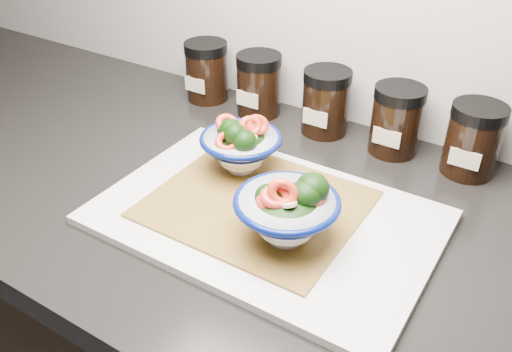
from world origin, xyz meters
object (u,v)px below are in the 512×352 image
Objects in this scene: bowl_left at (240,146)px; spice_jar_e at (473,140)px; spice_jar_b at (259,85)px; spice_jar_c at (326,102)px; spice_jar_d at (396,120)px; cutting_board at (266,217)px; spice_jar_a at (207,71)px; bowl_right at (288,210)px.

spice_jar_e is (0.29, 0.20, 0.00)m from bowl_left.
spice_jar_b and spice_jar_e have the same top height.
bowl_left is 0.21m from spice_jar_c.
spice_jar_d is (0.26, 0.00, 0.00)m from spice_jar_b.
spice_jar_b and spice_jar_d have the same top height.
cutting_board is 0.29m from spice_jar_d.
spice_jar_a is at bearing 180.00° from spice_jar_d.
spice_jar_b is (-0.18, 0.27, 0.05)m from cutting_board.
spice_jar_a is at bearing 137.80° from cutting_board.
bowl_right is at bearing -32.93° from cutting_board.
spice_jar_d is (0.03, 0.31, -0.00)m from bowl_right.
spice_jar_e is (0.15, 0.31, -0.00)m from bowl_right.
spice_jar_a is at bearing 136.40° from bowl_left.
bowl_left is at bearing -65.11° from spice_jar_b.
bowl_right reaches higher than spice_jar_b.
bowl_left is 0.22m from spice_jar_b.
bowl_right is at bearing -95.15° from spice_jar_d.
cutting_board is at bearing -42.20° from spice_jar_a.
bowl_left is 0.93× the size of bowl_right.
spice_jar_d is at bearing 84.85° from bowl_right.
spice_jar_b reaches higher than cutting_board.
spice_jar_b is at bearing 0.00° from spice_jar_a.
spice_jar_e is (0.25, 0.00, 0.00)m from spice_jar_c.
spice_jar_d reaches higher than cutting_board.
bowl_left is 1.09× the size of spice_jar_d.
spice_jar_d is (0.08, 0.27, 0.05)m from cutting_board.
cutting_board is at bearing 147.07° from bowl_right.
spice_jar_c is (0.25, 0.00, 0.00)m from spice_jar_a.
bowl_left is 0.17m from bowl_right.
spice_jar_d is at bearing 0.00° from spice_jar_b.
cutting_board is 3.98× the size of spice_jar_b.
spice_jar_a is 0.38m from spice_jar_d.
bowl_left is at bearing -145.02° from spice_jar_e.
bowl_right is (0.05, -0.03, 0.05)m from cutting_board.
bowl_right is (0.14, -0.10, 0.00)m from bowl_left.
bowl_left is 0.35m from spice_jar_e.
cutting_board is 0.34m from spice_jar_e.
bowl_right reaches higher than spice_jar_c.
spice_jar_b is (-0.23, 0.31, -0.00)m from bowl_right.
bowl_left and spice_jar_b have the same top height.
spice_jar_b is (0.12, 0.00, 0.00)m from spice_jar_a.
spice_jar_b is (-0.09, 0.20, 0.00)m from bowl_left.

